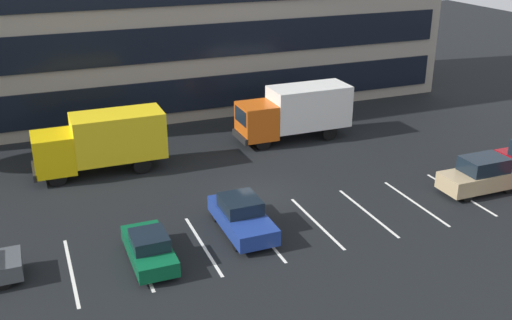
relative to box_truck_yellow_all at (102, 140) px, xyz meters
The scene contains 7 objects.
ground_plane 9.29m from the box_truck_yellow_all, 40.62° to the right, with size 120.00×120.00×0.00m, color black.
lot_markings 12.22m from the box_truck_yellow_all, 55.12° to the right, with size 19.74×5.40×0.01m.
box_truck_yellow_all is the anchor object (origin of this frame).
box_truck_orange 12.33m from the box_truck_yellow_all, ahead, with size 7.38×2.44×3.42m.
sedan_navy 10.53m from the box_truck_yellow_all, 62.98° to the right, with size 1.88×4.48×1.61m.
sedan_forest 10.45m from the box_truck_yellow_all, 88.59° to the right, with size 1.64×3.92×1.40m.
suv_tan 20.44m from the box_truck_yellow_all, 29.23° to the right, with size 4.18×1.77×1.89m.
Camera 1 is at (-10.55, -26.03, 13.41)m, focal length 41.82 mm.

